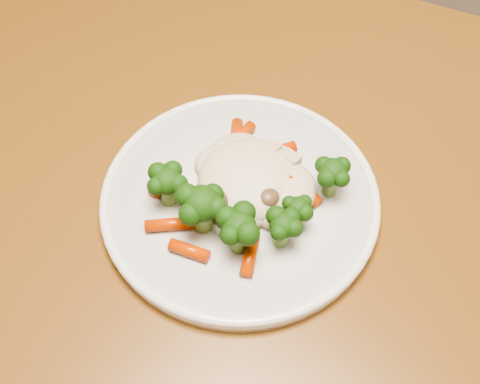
% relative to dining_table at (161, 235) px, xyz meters
% --- Properties ---
extents(dining_table, '(1.35, 1.03, 0.75)m').
position_rel_dining_table_xyz_m(dining_table, '(0.00, 0.00, 0.00)').
color(dining_table, brown).
rests_on(dining_table, ground).
extents(plate, '(0.27, 0.27, 0.01)m').
position_rel_dining_table_xyz_m(plate, '(0.09, 0.03, 0.10)').
color(plate, white).
rests_on(plate, dining_table).
extents(meal, '(0.17, 0.17, 0.05)m').
position_rel_dining_table_xyz_m(meal, '(0.09, 0.03, 0.13)').
color(meal, beige).
rests_on(meal, plate).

